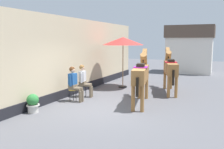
% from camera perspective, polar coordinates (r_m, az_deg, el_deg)
% --- Properties ---
extents(ground_plane, '(40.00, 40.00, 0.00)m').
position_cam_1_polar(ground_plane, '(11.47, 5.51, -4.17)').
color(ground_plane, '#56565B').
extents(pub_facade_wall, '(0.34, 14.00, 3.40)m').
position_cam_1_polar(pub_facade_wall, '(11.02, -9.62, 3.34)').
color(pub_facade_wall, '#CCB793').
rests_on(pub_facade_wall, ground_plane).
extents(distant_cottage, '(3.40, 2.60, 3.50)m').
position_cam_1_polar(distant_cottage, '(19.22, 17.73, 5.78)').
color(distant_cottage, silver).
rests_on(distant_cottage, ground_plane).
extents(seated_visitor_near, '(0.61, 0.49, 1.39)m').
position_cam_1_polar(seated_visitor_near, '(9.72, -8.86, -1.78)').
color(seated_visitor_near, gold).
rests_on(seated_visitor_near, ground_plane).
extents(seated_visitor_far, '(0.61, 0.48, 1.39)m').
position_cam_1_polar(seated_visitor_far, '(10.44, -6.60, -1.06)').
color(seated_visitor_far, black).
rests_on(seated_visitor_far, ground_plane).
extents(saddled_horse_near, '(0.89, 2.96, 2.06)m').
position_cam_1_polar(saddled_horse_near, '(9.27, 6.84, 0.18)').
color(saddled_horse_near, '#9E6B38').
rests_on(saddled_horse_near, ground_plane).
extents(saddled_horse_far, '(1.13, 2.91, 2.06)m').
position_cam_1_polar(saddled_horse_far, '(11.58, 13.48, 1.56)').
color(saddled_horse_far, '#9E6B38').
rests_on(saddled_horse_far, ground_plane).
extents(flower_planter_near, '(0.43, 0.43, 0.64)m').
position_cam_1_polar(flower_planter_near, '(8.61, -18.06, -6.36)').
color(flower_planter_near, beige).
rests_on(flower_planter_near, ground_plane).
extents(cafe_parasol, '(2.10, 2.10, 2.58)m').
position_cam_1_polar(cafe_parasol, '(12.40, 2.60, 7.76)').
color(cafe_parasol, black).
rests_on(cafe_parasol, ground_plane).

